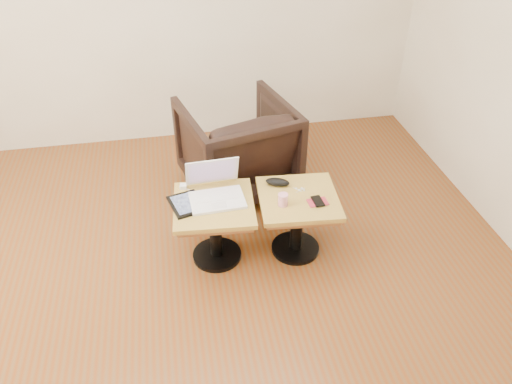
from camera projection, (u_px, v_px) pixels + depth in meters
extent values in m
cube|color=brown|center=(192.00, 317.00, 3.02)|extent=(4.50, 4.50, 0.01)
cylinder|color=black|center=(217.00, 255.00, 3.44)|extent=(0.33, 0.33, 0.03)
cylinder|color=black|center=(216.00, 231.00, 3.31)|extent=(0.08, 0.08, 0.40)
cube|color=brown|center=(214.00, 209.00, 3.20)|extent=(0.50, 0.50, 0.04)
cube|color=olive|center=(214.00, 205.00, 3.18)|extent=(0.55, 0.55, 0.03)
cylinder|color=black|center=(295.00, 248.00, 3.49)|extent=(0.33, 0.33, 0.03)
cylinder|color=black|center=(297.00, 224.00, 3.36)|extent=(0.08, 0.08, 0.40)
cube|color=brown|center=(298.00, 203.00, 3.26)|extent=(0.50, 0.50, 0.04)
cube|color=olive|center=(298.00, 199.00, 3.24)|extent=(0.55, 0.55, 0.03)
cube|color=white|center=(217.00, 200.00, 3.18)|extent=(0.36, 0.26, 0.02)
cube|color=silver|center=(216.00, 195.00, 3.20)|extent=(0.29, 0.13, 0.00)
cube|color=silver|center=(219.00, 205.00, 3.12)|extent=(0.10, 0.07, 0.00)
cube|color=white|center=(212.00, 171.00, 3.24)|extent=(0.35, 0.11, 0.22)
cube|color=maroon|center=(212.00, 171.00, 3.24)|extent=(0.31, 0.08, 0.18)
cube|color=black|center=(186.00, 204.00, 3.15)|extent=(0.25, 0.29, 0.02)
cube|color=#191E38|center=(186.00, 203.00, 3.14)|extent=(0.20, 0.24, 0.00)
cube|color=white|center=(183.00, 186.00, 3.30)|extent=(0.05, 0.05, 0.03)
ellipsoid|color=black|center=(278.00, 182.00, 3.31)|extent=(0.18, 0.13, 0.05)
cylinder|color=#DF4177|center=(283.00, 200.00, 3.13)|extent=(0.08, 0.08, 0.08)
sphere|color=white|center=(299.00, 190.00, 3.27)|extent=(0.01, 0.01, 0.01)
sphere|color=white|center=(302.00, 188.00, 3.29)|extent=(0.01, 0.01, 0.01)
sphere|color=white|center=(296.00, 188.00, 3.29)|extent=(0.01, 0.01, 0.01)
sphere|color=white|center=(304.00, 190.00, 3.27)|extent=(0.01, 0.01, 0.01)
cylinder|color=white|center=(299.00, 190.00, 3.28)|extent=(0.07, 0.04, 0.00)
cube|color=#A71E3B|center=(318.00, 202.00, 3.17)|extent=(0.13, 0.10, 0.01)
cube|color=black|center=(318.00, 201.00, 3.17)|extent=(0.07, 0.12, 0.01)
imported|color=black|center=(237.00, 147.00, 3.91)|extent=(0.96, 0.98, 0.74)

